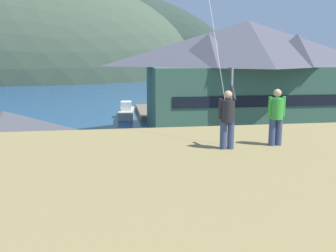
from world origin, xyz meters
TOP-DOWN VIEW (x-y plane):
  - ground_plane at (0.00, 0.00)m, footprint 600.00×600.00m
  - parking_lot_pad at (0.00, 5.00)m, footprint 40.00×20.00m
  - bay_water at (0.00, 60.00)m, footprint 360.00×84.00m
  - far_hill_west_ridge at (-26.94, 110.81)m, footprint 101.51×67.00m
  - far_hill_east_peak at (-26.70, 121.08)m, footprint 136.49×44.08m
  - harbor_lodge at (11.00, 22.17)m, footprint 22.25×11.73m
  - storage_shed_near_lot at (-10.17, 5.79)m, footprint 7.88×5.17m
  - wharf_dock at (1.66, 33.95)m, footprint 3.20×10.92m
  - moored_boat_wharfside at (-1.59, 32.20)m, footprint 2.39×5.94m
  - moored_boat_outer_mooring at (5.28, 34.56)m, footprint 3.00×8.03m
  - parked_car_mid_row_near at (9.25, 7.39)m, footprint 4.25×2.15m
  - parked_car_front_row_red at (5.10, 0.92)m, footprint 4.32×2.30m
  - parked_car_back_row_right at (-3.83, 5.67)m, footprint 4.30×2.25m
  - parking_light_pole at (5.70, 10.55)m, footprint 0.24×0.78m
  - person_kite_flyer at (-0.34, -8.41)m, footprint 0.56×0.64m
  - person_companion at (1.26, -8.21)m, footprint 0.55×0.40m

SIDE VIEW (x-z plane):
  - ground_plane at x=0.00m, z-range 0.00..0.00m
  - far_hill_west_ridge at x=-26.94m, z-range -30.58..30.58m
  - far_hill_east_peak at x=-26.70m, z-range -30.88..30.88m
  - bay_water at x=0.00m, z-range 0.00..0.03m
  - parking_lot_pad at x=0.00m, z-range 0.00..0.10m
  - wharf_dock at x=1.66m, z-range 0.00..0.70m
  - moored_boat_wharfside at x=-1.59m, z-range -0.36..1.80m
  - moored_boat_outer_mooring at x=5.28m, z-range -0.36..1.80m
  - parked_car_mid_row_near at x=9.25m, z-range 0.15..1.97m
  - parked_car_front_row_red at x=5.10m, z-range 0.15..1.97m
  - parked_car_back_row_right at x=-3.83m, z-range 0.15..1.97m
  - storage_shed_near_lot at x=-10.17m, z-range 0.09..5.31m
  - parking_light_pole at x=5.70m, z-range 0.64..8.02m
  - harbor_lodge at x=11.00m, z-range 0.41..12.17m
  - person_companion at x=1.26m, z-range 6.16..7.90m
  - person_kite_flyer at x=-0.34m, z-range 6.12..7.97m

